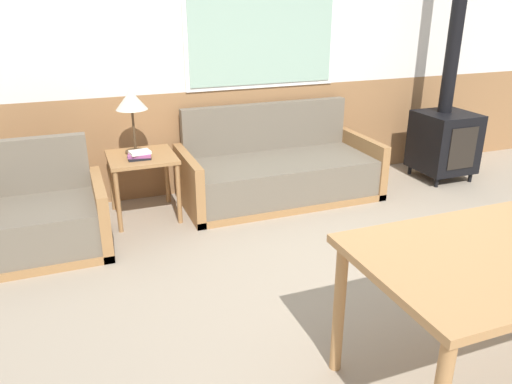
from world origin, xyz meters
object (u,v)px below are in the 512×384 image
(couch, at_px, (279,173))
(armchair, at_px, (42,221))
(side_table, at_px, (142,165))
(wood_stove, at_px, (446,124))
(table_lamp, at_px, (131,103))

(couch, xyz_separation_m, armchair, (-2.12, -0.36, -0.01))
(side_table, bearing_deg, wood_stove, -2.06)
(couch, bearing_deg, table_lamp, 175.09)
(armchair, bearing_deg, table_lamp, 23.09)
(armchair, height_order, side_table, armchair)
(side_table, height_order, wood_stove, wood_stove)
(armchair, bearing_deg, wood_stove, -3.82)
(couch, xyz_separation_m, wood_stove, (1.85, -0.10, 0.35))
(side_table, bearing_deg, table_lamp, 107.42)
(armchair, xyz_separation_m, table_lamp, (0.80, 0.47, 0.76))
(couch, height_order, wood_stove, wood_stove)
(side_table, xyz_separation_m, wood_stove, (3.14, -0.11, 0.12))
(wood_stove, bearing_deg, armchair, -176.22)
(side_table, bearing_deg, armchair, -155.66)
(armchair, distance_m, side_table, 0.94)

